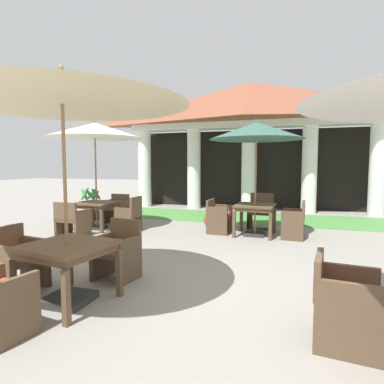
{
  "coord_description": "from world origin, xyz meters",
  "views": [
    {
      "loc": [
        1.68,
        -3.81,
        1.69
      ],
      "look_at": [
        -0.22,
        2.1,
        1.18
      ],
      "focal_mm": 30.37,
      "sensor_mm": 36.0,
      "label": 1
    }
  ],
  "objects": [
    {
      "name": "patio_table_near_foreground",
      "position": [
        0.76,
        3.99,
        0.65
      ],
      "size": [
        0.94,
        0.94,
        0.75
      ],
      "rotation": [
        0.0,
        0.0,
        -0.04
      ],
      "color": "brown",
      "rests_on": "ground"
    },
    {
      "name": "patio_umbrella_mid_right",
      "position": [
        -0.96,
        -0.58,
        2.58
      ],
      "size": [
        3.0,
        3.0,
        2.86
      ],
      "color": "#2D2D2D",
      "rests_on": "ground"
    },
    {
      "name": "patio_chair_mid_right_west",
      "position": [
        -1.9,
        -0.45,
        0.41
      ],
      "size": [
        0.66,
        0.66,
        0.86
      ],
      "rotation": [
        0.0,
        0.0,
        -1.71
      ],
      "color": "brown",
      "rests_on": "ground"
    },
    {
      "name": "patio_chair_near_foreground_east",
      "position": [
        1.67,
        3.95,
        0.41
      ],
      "size": [
        0.52,
        0.63,
        0.86
      ],
      "rotation": [
        0.0,
        0.0,
        1.53
      ],
      "color": "brown",
      "rests_on": "ground"
    },
    {
      "name": "patio_umbrella_near_foreground",
      "position": [
        0.76,
        3.99,
        2.47
      ],
      "size": [
        2.22,
        2.22,
        2.76
      ],
      "color": "#2D2D2D",
      "rests_on": "ground"
    },
    {
      "name": "patio_chair_near_foreground_west",
      "position": [
        -0.14,
        4.03,
        0.41
      ],
      "size": [
        0.56,
        0.62,
        0.83
      ],
      "rotation": [
        0.0,
        0.0,
        -1.62
      ],
      "color": "brown",
      "rests_on": "ground"
    },
    {
      "name": "lawn_strip",
      "position": [
        0.0,
        6.57,
        0.0
      ],
      "size": [
        11.47,
        2.49,
        0.01
      ],
      "primitive_type": "cube",
      "color": "#47843D",
      "rests_on": "ground"
    },
    {
      "name": "patio_chair_far_back_east",
      "position": [
        -2.35,
        3.54,
        0.4
      ],
      "size": [
        0.5,
        0.57,
        0.89
      ],
      "rotation": [
        0.0,
        0.0,
        1.55
      ],
      "color": "brown",
      "rests_on": "ground"
    },
    {
      "name": "background_pavilion",
      "position": [
        0.0,
        8.37,
        3.46
      ],
      "size": [
        9.67,
        2.41,
        4.68
      ],
      "color": "white",
      "rests_on": "ground"
    },
    {
      "name": "patio_umbrella_far_back",
      "position": [
        -3.35,
        3.56,
        2.58
      ],
      "size": [
        2.49,
        2.49,
        2.85
      ],
      "color": "#2D2D2D",
      "rests_on": "ground"
    },
    {
      "name": "patio_chair_far_back_south",
      "position": [
        -3.36,
        2.57,
        0.4
      ],
      "size": [
        0.64,
        0.59,
        0.84
      ],
      "rotation": [
        0.0,
        0.0,
        -0.02
      ],
      "color": "brown",
      "rests_on": "ground"
    },
    {
      "name": "patio_chair_mid_right_north",
      "position": [
        -0.82,
        0.36,
        0.4
      ],
      "size": [
        0.63,
        0.6,
        0.87
      ],
      "rotation": [
        0.0,
        0.0,
        -3.28
      ],
      "color": "brown",
      "rests_on": "ground"
    },
    {
      "name": "patio_chair_near_foreground_north",
      "position": [
        0.8,
        4.91,
        0.43
      ],
      "size": [
        0.65,
        0.53,
        0.94
      ],
      "rotation": [
        0.0,
        0.0,
        -3.19
      ],
      "color": "brown",
      "rests_on": "ground"
    },
    {
      "name": "patio_chair_far_back_north",
      "position": [
        -3.33,
        4.55,
        0.41
      ],
      "size": [
        0.62,
        0.54,
        0.83
      ],
      "rotation": [
        0.0,
        0.0,
        -3.16
      ],
      "color": "brown",
      "rests_on": "ground"
    },
    {
      "name": "patio_table_far_back",
      "position": [
        -3.35,
        3.56,
        0.62
      ],
      "size": [
        1.0,
        1.0,
        0.71
      ],
      "rotation": [
        0.0,
        0.0,
        -0.02
      ],
      "color": "brown",
      "rests_on": "ground"
    },
    {
      "name": "potted_palm_left_edge",
      "position": [
        -4.31,
        4.68,
        0.35
      ],
      "size": [
        0.6,
        0.61,
        1.04
      ],
      "color": "#47423D",
      "rests_on": "ground"
    },
    {
      "name": "patio_table_mid_right",
      "position": [
        -0.96,
        -0.58,
        0.64
      ],
      "size": [
        1.07,
        1.07,
        0.74
      ],
      "rotation": [
        0.0,
        0.0,
        -0.14
      ],
      "color": "brown",
      "rests_on": "ground"
    },
    {
      "name": "terracotta_urn",
      "position": [
        -0.62,
        4.87,
        0.18
      ],
      "size": [
        0.27,
        0.27,
        0.43
      ],
      "color": "brown",
      "rests_on": "ground"
    },
    {
      "name": "ground_plane",
      "position": [
        0.0,
        0.0,
        0.0
      ],
      "size": [
        60.0,
        60.0,
        0.0
      ],
      "primitive_type": "plane",
      "color": "gray"
    },
    {
      "name": "patio_chair_mid_left_west",
      "position": [
        2.14,
        -0.56,
        0.42
      ],
      "size": [
        0.64,
        0.66,
        0.84
      ],
      "rotation": [
        0.0,
        0.0,
        -1.69
      ],
      "color": "brown",
      "rests_on": "ground"
    }
  ]
}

